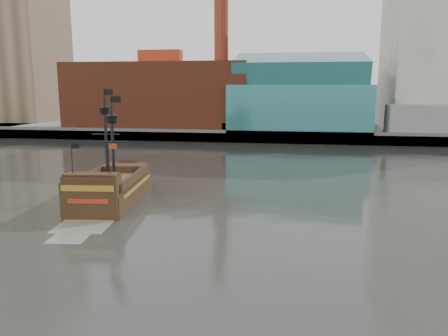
# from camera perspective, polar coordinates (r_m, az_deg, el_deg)

# --- Properties ---
(ground) EXTENTS (400.00, 400.00, 0.00)m
(ground) POSITION_cam_1_polar(r_m,az_deg,el_deg) (32.05, -8.59, -10.52)
(ground) COLOR black
(ground) RESTS_ON ground
(promenade_far) EXTENTS (220.00, 60.00, 2.00)m
(promenade_far) POSITION_cam_1_polar(r_m,az_deg,el_deg) (121.25, 4.83, 5.48)
(promenade_far) COLOR slate
(promenade_far) RESTS_ON ground
(seawall) EXTENTS (220.00, 1.00, 2.60)m
(seawall) POSITION_cam_1_polar(r_m,az_deg,el_deg) (91.97, 3.37, 4.12)
(seawall) COLOR #4C4C49
(seawall) RESTS_ON ground
(skyline) EXTENTS (149.00, 45.00, 62.00)m
(skyline) POSITION_cam_1_polar(r_m,az_deg,el_deg) (113.84, 7.44, 16.99)
(skyline) COLOR brown
(skyline) RESTS_ON promenade_far
(pirate_ship) EXTENTS (6.48, 16.56, 12.08)m
(pirate_ship) POSITION_cam_1_polar(r_m,az_deg,el_deg) (45.34, -14.57, -3.04)
(pirate_ship) COLOR black
(pirate_ship) RESTS_ON ground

